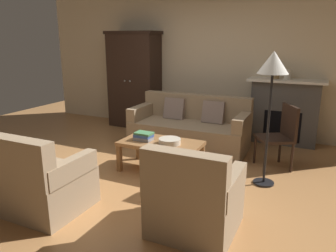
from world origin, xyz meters
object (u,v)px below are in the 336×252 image
object	(u,v)px
fireplace	(284,111)
coffee_table	(161,145)
armchair_near_left	(44,183)
fruit_bowl	(170,141)
book_stack	(144,136)
mantel_vase_bronze	(277,71)
side_chair_wooden	(281,133)
floor_lamp	(273,71)
armchair_near_right	(194,201)
couch	(190,129)
mantel_vase_cream	(288,74)
armoire	(135,80)

from	to	relation	value
fireplace	coffee_table	distance (m)	2.46
coffee_table	armchair_near_left	xyz separation A→B (m)	(-0.61, -1.50, -0.05)
fruit_bowl	book_stack	world-z (taller)	book_stack
mantel_vase_bronze	side_chair_wooden	distance (m)	1.43
armchair_near_left	side_chair_wooden	distance (m)	3.12
floor_lamp	armchair_near_right	bearing A→B (deg)	-107.41
coffee_table	fruit_bowl	bearing A→B (deg)	-12.69
couch	book_stack	xyz separation A→B (m)	(-0.24, -1.14, 0.16)
book_stack	armchair_near_left	size ratio (longest dim) A/B	0.28
book_stack	mantel_vase_cream	size ratio (longest dim) A/B	1.51
fireplace	armchair_near_left	size ratio (longest dim) A/B	1.43
armoire	floor_lamp	size ratio (longest dim) A/B	1.17
couch	coffee_table	bearing A→B (deg)	-89.47
mantel_vase_cream	fireplace	bearing A→B (deg)	90.00
couch	floor_lamp	bearing A→B (deg)	-33.97
coffee_table	book_stack	distance (m)	0.27
side_chair_wooden	floor_lamp	distance (m)	1.12
couch	mantel_vase_bronze	bearing A→B (deg)	37.35
side_chair_wooden	book_stack	bearing A→B (deg)	-153.14
armchair_near_right	side_chair_wooden	distance (m)	2.08
fireplace	armoire	world-z (taller)	armoire
mantel_vase_cream	armchair_near_left	size ratio (longest dim) A/B	0.19
side_chair_wooden	armchair_near_right	bearing A→B (deg)	-104.45
couch	side_chair_wooden	distance (m)	1.50
coffee_table	side_chair_wooden	distance (m)	1.68
book_stack	side_chair_wooden	world-z (taller)	side_chair_wooden
coffee_table	armchair_near_left	bearing A→B (deg)	-112.14
side_chair_wooden	armchair_near_left	bearing A→B (deg)	-131.59
fruit_bowl	mantel_vase_bronze	world-z (taller)	mantel_vase_bronze
mantel_vase_bronze	armchair_near_right	distance (m)	3.34
coffee_table	book_stack	world-z (taller)	book_stack
armoire	armchair_near_left	size ratio (longest dim) A/B	2.19
mantel_vase_cream	side_chair_wooden	xyz separation A→B (m)	(0.09, -1.19, -0.69)
armoire	armchair_near_right	size ratio (longest dim) A/B	2.19
armchair_near_right	fireplace	bearing A→B (deg)	82.45
armoire	couch	world-z (taller)	armoire
floor_lamp	fireplace	bearing A→B (deg)	90.01
mantel_vase_bronze	floor_lamp	bearing A→B (deg)	-84.40
mantel_vase_cream	armchair_near_right	xyz separation A→B (m)	(-0.43, -3.20, -0.89)
book_stack	side_chair_wooden	bearing A→B (deg)	26.86
fireplace	book_stack	xyz separation A→B (m)	(-1.61, -2.07, -0.09)
mantel_vase_bronze	side_chair_wooden	xyz separation A→B (m)	(0.27, -1.19, -0.74)
fruit_bowl	mantel_vase_bronze	bearing A→B (deg)	63.22
armchair_near_right	floor_lamp	size ratio (longest dim) A/B	0.54
book_stack	floor_lamp	xyz separation A→B (m)	(1.61, 0.22, 0.94)
couch	side_chair_wooden	size ratio (longest dim) A/B	2.14
armoire	armchair_near_left	distance (m)	3.65
armoire	armchair_near_right	world-z (taller)	armoire
coffee_table	book_stack	xyz separation A→B (m)	(-0.25, -0.04, 0.11)
fireplace	couch	world-z (taller)	fireplace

